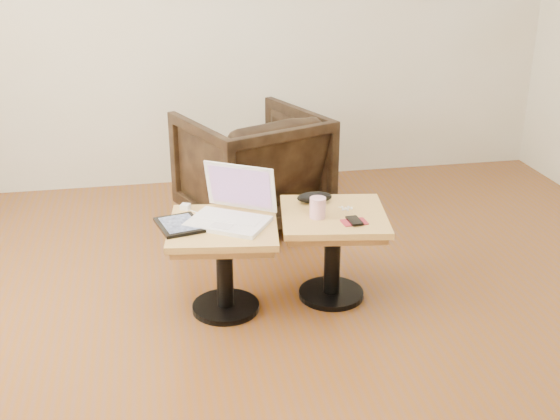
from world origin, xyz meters
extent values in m
cube|color=brown|center=(0.00, 0.00, 0.00)|extent=(4.50, 4.50, 0.01)
cylinder|color=black|center=(-0.32, 0.37, 0.01)|extent=(0.33, 0.33, 0.03)
cylinder|color=black|center=(-0.32, 0.37, 0.23)|extent=(0.08, 0.08, 0.40)
cube|color=#9A613A|center=(-0.32, 0.37, 0.41)|extent=(0.52, 0.52, 0.04)
cube|color=#B7763F|center=(-0.32, 0.37, 0.44)|extent=(0.56, 0.56, 0.03)
cylinder|color=black|center=(0.22, 0.40, 0.01)|extent=(0.33, 0.33, 0.03)
cylinder|color=black|center=(0.22, 0.40, 0.23)|extent=(0.08, 0.08, 0.40)
cube|color=#9A613A|center=(0.22, 0.40, 0.41)|extent=(0.53, 0.53, 0.04)
cube|color=#B7763F|center=(0.22, 0.40, 0.44)|extent=(0.57, 0.57, 0.03)
cube|color=white|center=(-0.30, 0.36, 0.47)|extent=(0.43, 0.40, 0.02)
cube|color=silver|center=(-0.28, 0.40, 0.48)|extent=(0.31, 0.26, 0.00)
cube|color=silver|center=(-0.34, 0.30, 0.48)|extent=(0.12, 0.11, 0.00)
cube|color=white|center=(-0.22, 0.49, 0.59)|extent=(0.33, 0.24, 0.23)
cube|color=#923F3E|center=(-0.22, 0.49, 0.59)|extent=(0.29, 0.20, 0.20)
cube|color=black|center=(-0.53, 0.38, 0.46)|extent=(0.24, 0.27, 0.02)
cube|color=#191E38|center=(-0.53, 0.38, 0.47)|extent=(0.19, 0.23, 0.00)
cube|color=white|center=(-0.49, 0.59, 0.47)|extent=(0.06, 0.06, 0.03)
ellipsoid|color=black|center=(0.16, 0.55, 0.48)|extent=(0.18, 0.08, 0.06)
cylinder|color=pink|center=(0.13, 0.37, 0.51)|extent=(0.08, 0.08, 0.10)
sphere|color=white|center=(0.29, 0.44, 0.46)|extent=(0.01, 0.01, 0.01)
sphere|color=white|center=(0.30, 0.45, 0.46)|extent=(0.01, 0.01, 0.01)
sphere|color=white|center=(0.27, 0.45, 0.46)|extent=(0.01, 0.01, 0.01)
sphere|color=white|center=(0.31, 0.43, 0.46)|extent=(0.01, 0.01, 0.01)
sphere|color=white|center=(0.27, 0.42, 0.46)|extent=(0.01, 0.01, 0.01)
sphere|color=white|center=(0.29, 0.41, 0.46)|extent=(0.01, 0.01, 0.01)
cylinder|color=white|center=(0.29, 0.44, 0.46)|extent=(0.06, 0.04, 0.00)
cube|color=maroon|center=(0.28, 0.27, 0.46)|extent=(0.12, 0.09, 0.01)
cube|color=black|center=(0.28, 0.27, 0.47)|extent=(0.06, 0.11, 0.01)
imported|color=black|center=(-0.03, 1.43, 0.35)|extent=(0.99, 1.01, 0.71)
camera|label=1|loc=(-0.62, -2.62, 1.76)|focal=45.00mm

